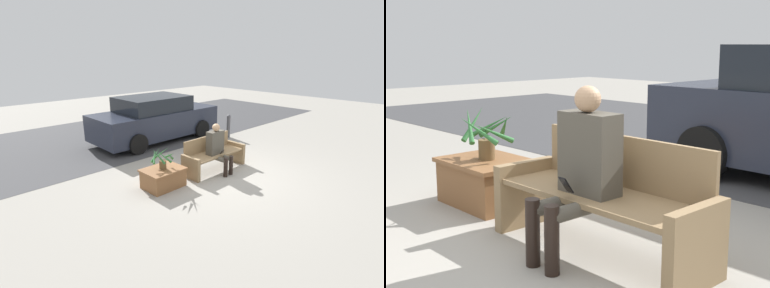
# 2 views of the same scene
# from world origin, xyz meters

# --- Properties ---
(ground_plane) EXTENTS (30.00, 30.00, 0.00)m
(ground_plane) POSITION_xyz_m (0.00, 0.00, 0.00)
(ground_plane) COLOR #9E998E
(road_surface) EXTENTS (20.00, 6.00, 0.01)m
(road_surface) POSITION_xyz_m (0.00, 5.29, 0.00)
(road_surface) COLOR #424244
(road_surface) RESTS_ON ground_plane
(bench) EXTENTS (1.82, 0.59, 0.86)m
(bench) POSITION_xyz_m (0.14, 0.38, 0.41)
(bench) COLOR #8C704C
(bench) RESTS_ON ground_plane
(person_seated) EXTENTS (0.46, 0.61, 1.25)m
(person_seated) POSITION_xyz_m (0.09, 0.20, 0.69)
(person_seated) COLOR #4C473D
(person_seated) RESTS_ON ground_plane
(planter_box) EXTENTS (0.91, 0.68, 0.44)m
(planter_box) POSITION_xyz_m (-1.48, 0.44, 0.24)
(planter_box) COLOR brown
(planter_box) RESTS_ON ground_plane
(potted_plant) EXTENTS (0.56, 0.56, 0.50)m
(potted_plant) POSITION_xyz_m (-1.49, 0.44, 0.67)
(potted_plant) COLOR brown
(potted_plant) RESTS_ON planter_box
(parked_car) EXTENTS (4.38, 1.98, 1.53)m
(parked_car) POSITION_xyz_m (0.76, 3.65, 0.75)
(parked_car) COLOR #232838
(parked_car) RESTS_ON ground_plane
(bollard_post) EXTENTS (0.14, 0.14, 0.82)m
(bollard_post) POSITION_xyz_m (2.84, 2.09, 0.43)
(bollard_post) COLOR #4C4C51
(bollard_post) RESTS_ON ground_plane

